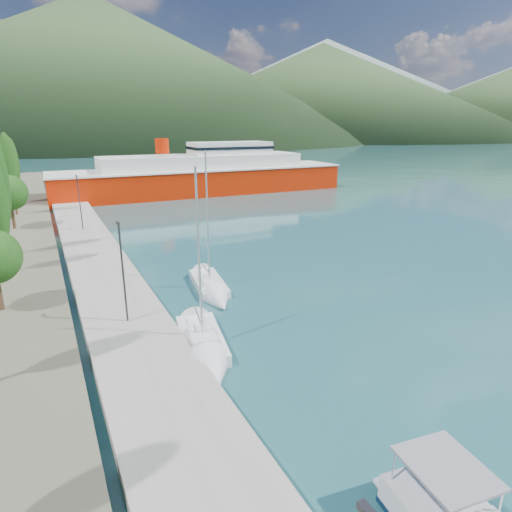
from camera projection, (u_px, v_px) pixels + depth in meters
ground at (88, 169)px, 120.96m from camera, size 1400.00×1400.00×0.00m
quay at (100, 267)px, 36.75m from camera, size 5.00×88.00×0.80m
hills_far at (148, 74)px, 583.17m from camera, size 1480.00×900.00×180.00m
hills_near at (170, 79)px, 363.97m from camera, size 1010.00×520.00×115.00m
tree_row at (1, 198)px, 37.74m from camera, size 4.00×64.34×11.66m
lamp_posts at (118, 262)px, 26.38m from camera, size 0.15×48.17×6.06m
sailboat_near at (207, 357)px, 22.83m from camera, size 3.67×8.02×11.10m
sailboat_mid at (214, 293)px, 31.59m from camera, size 3.14×8.03×11.25m
ferry at (204, 176)px, 77.99m from camera, size 52.57×11.99×10.40m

